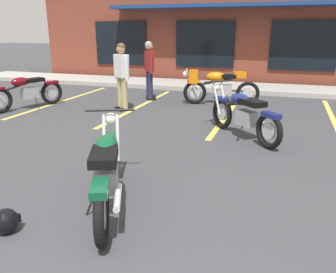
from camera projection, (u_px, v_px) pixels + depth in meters
The scene contains 11 objects.
ground_plane at pixel (183, 174), 5.01m from camera, with size 80.00×80.00×0.00m, color #3D3D42.
sidewalk_kerb at pixel (246, 88), 11.91m from camera, with size 22.00×1.80×0.14m, color #A8A59E.
brick_storefront_building at pixel (259, 34), 15.08m from camera, with size 17.38×6.79×3.58m.
painted_stall_lines at pixel (229, 113), 8.67m from camera, with size 9.72×4.80×0.01m.
motorcycle_foreground_classic at pixel (107, 170), 3.95m from camera, with size 1.14×1.98×0.98m.
motorcycle_red_sportbike at pixel (217, 85), 9.49m from camera, with size 2.08×0.87×0.98m.
motorcycle_black_cruiser at pixel (243, 114), 6.58m from camera, with size 1.63×1.67×0.98m.
motorcycle_blue_standard at pixel (26, 91), 8.98m from camera, with size 1.06×2.01×0.98m.
person_in_black_shirt at pixel (122, 73), 8.69m from camera, with size 0.56×0.42×1.68m.
person_in_shorts_foreground at pixel (149, 67), 9.99m from camera, with size 0.42×0.55×1.68m.
helmet_on_pavement at pixel (6, 221), 3.53m from camera, with size 0.26×0.26×0.26m.
Camera 1 is at (1.28, -0.78, 1.99)m, focal length 37.19 mm.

